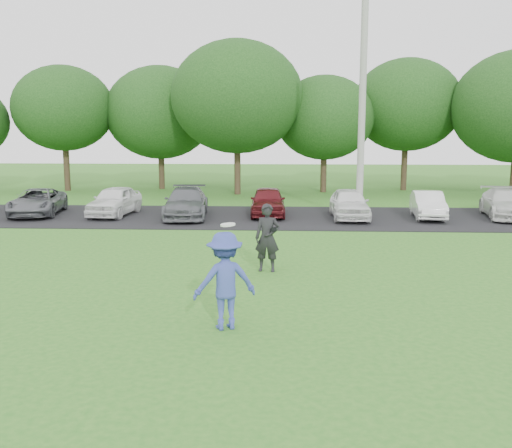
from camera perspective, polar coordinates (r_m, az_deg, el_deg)
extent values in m
plane|color=#2B6F1F|center=(11.59, -0.90, -9.23)|extent=(100.00, 100.00, 0.00)
cube|color=black|center=(24.24, 1.16, 0.71)|extent=(32.00, 6.50, 0.03)
cylinder|color=#9F9E9A|center=(23.87, 10.61, 12.84)|extent=(0.28, 0.28, 10.36)
imported|color=#3947A1|center=(10.70, -3.13, -5.68)|extent=(1.35, 1.04, 1.84)
cylinder|color=white|center=(10.21, -2.83, -0.07)|extent=(0.27, 0.27, 0.06)
imported|color=black|center=(14.95, 1.15, -1.39)|extent=(0.69, 0.49, 1.79)
cube|color=black|center=(14.72, 1.83, -0.52)|extent=(0.15, 0.11, 0.10)
imported|color=slate|center=(26.46, -21.02, 2.07)|extent=(2.48, 4.27, 1.12)
imported|color=white|center=(25.32, -13.96, 2.27)|extent=(1.78, 3.79, 1.25)
imported|color=slate|center=(24.23, -6.99, 2.14)|extent=(2.12, 4.39, 1.23)
imported|color=#581318|center=(24.52, 1.19, 2.29)|extent=(1.55, 3.64, 1.23)
imported|color=white|center=(24.05, 9.31, 2.05)|extent=(1.49, 3.68, 1.25)
imported|color=white|center=(24.89, 16.82, 1.84)|extent=(1.48, 3.44, 1.10)
imported|color=silver|center=(26.16, 23.71, 1.90)|extent=(2.25, 4.28, 1.18)
cylinder|color=#38281C|center=(36.52, -18.40, 5.30)|extent=(0.36, 0.36, 2.70)
ellipsoid|color=#214C19|center=(36.46, -18.70, 10.91)|extent=(5.94, 5.94, 5.05)
cylinder|color=#38281C|center=(36.28, -9.42, 5.23)|extent=(0.36, 0.36, 2.20)
ellipsoid|color=#214C19|center=(36.20, -9.58, 10.93)|extent=(6.68, 6.68, 5.68)
cylinder|color=#38281C|center=(32.75, -1.87, 5.35)|extent=(0.36, 0.36, 2.70)
ellipsoid|color=#214C19|center=(32.71, -1.91, 12.59)|extent=(7.42, 7.42, 6.31)
cylinder|color=#38281C|center=(34.12, 6.76, 5.03)|extent=(0.36, 0.36, 2.20)
ellipsoid|color=#214C19|center=(34.03, 6.87, 10.51)|extent=(5.76, 5.76, 4.90)
cylinder|color=#38281C|center=(36.16, 14.59, 5.44)|extent=(0.36, 0.36, 2.70)
ellipsoid|color=#214C19|center=(36.11, 14.84, 11.44)|extent=(6.50, 6.50, 5.53)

